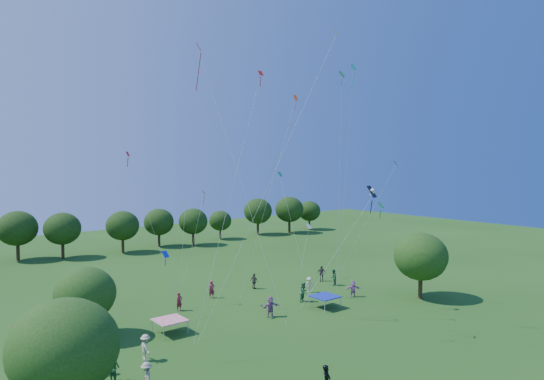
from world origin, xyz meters
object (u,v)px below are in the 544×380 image
(tent_red_stripe, at_px, (170,320))
(near_tree_west, at_px, (64,348))
(near_tree_north, at_px, (85,294))
(pirate_kite, at_px, (371,193))
(near_tree_east, at_px, (421,257))
(red_high_kite, at_px, (212,95))
(tent_blue, at_px, (325,296))

(tent_red_stripe, bearing_deg, near_tree_west, -138.18)
(near_tree_north, height_order, pirate_kite, pirate_kite)
(near_tree_east, xyz_separation_m, tent_red_stripe, (-23.17, 6.24, -3.03))
(near_tree_north, relative_size, red_high_kite, 0.25)
(tent_red_stripe, xyz_separation_m, red_high_kite, (3.53, -0.60, 17.22))
(near_tree_north, bearing_deg, tent_red_stripe, -28.36)
(near_tree_north, distance_m, red_high_kite, 17.70)
(near_tree_west, height_order, near_tree_north, near_tree_west)
(tent_red_stripe, relative_size, tent_blue, 1.00)
(near_tree_north, bearing_deg, pirate_kite, -21.58)
(near_tree_north, xyz_separation_m, red_high_kite, (8.88, -3.49, 14.91))
(tent_blue, distance_m, red_high_kite, 20.20)
(red_high_kite, bearing_deg, near_tree_north, 158.57)
(pirate_kite, xyz_separation_m, red_high_kite, (-12.88, 5.12, 7.90))
(tent_blue, distance_m, pirate_kite, 10.12)
(near_tree_east, relative_size, tent_red_stripe, 2.89)
(near_tree_west, bearing_deg, tent_blue, 14.83)
(tent_red_stripe, relative_size, red_high_kite, 0.10)
(near_tree_north, relative_size, pirate_kite, 0.55)
(near_tree_north, distance_m, near_tree_east, 29.95)
(pirate_kite, bearing_deg, red_high_kite, 158.32)
(red_high_kite, bearing_deg, pirate_kite, -21.68)
(near_tree_west, xyz_separation_m, pirate_kite, (26.49, 3.30, 6.29))
(tent_red_stripe, bearing_deg, pirate_kite, -19.20)
(tent_red_stripe, distance_m, pirate_kite, 19.72)
(pirate_kite, distance_m, red_high_kite, 15.95)
(pirate_kite, height_order, red_high_kite, red_high_kite)
(near_tree_east, bearing_deg, tent_red_stripe, 164.93)
(near_tree_west, height_order, near_tree_east, near_tree_west)
(near_tree_west, relative_size, near_tree_north, 1.21)
(near_tree_west, height_order, red_high_kite, red_high_kite)
(near_tree_north, distance_m, tent_red_stripe, 6.51)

